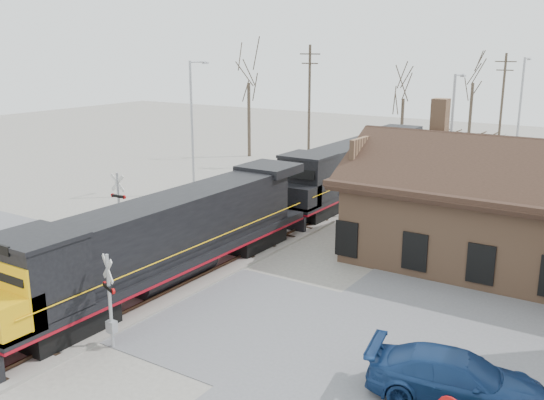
{
  "coord_description": "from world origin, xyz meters",
  "views": [
    {
      "loc": [
        17.95,
        -17.94,
        10.55
      ],
      "look_at": [
        0.42,
        9.0,
        2.36
      ],
      "focal_mm": 40.0,
      "sensor_mm": 36.0,
      "label": 1
    }
  ],
  "objects_px": {
    "depot": "(504,218)",
    "locomotive_trailing": "(353,169)",
    "locomotive_lead": "(162,241)",
    "parked_car": "(458,379)"
  },
  "relations": [
    {
      "from": "depot",
      "to": "locomotive_trailing",
      "type": "distance_m",
      "value": 14.43
    },
    {
      "from": "depot",
      "to": "locomotive_lead",
      "type": "xyz_separation_m",
      "value": [
        -11.99,
        -11.26,
        -0.19
      ]
    },
    {
      "from": "depot",
      "to": "parked_car",
      "type": "bearing_deg",
      "value": -82.48
    },
    {
      "from": "locomotive_trailing",
      "to": "depot",
      "type": "bearing_deg",
      "value": -33.81
    },
    {
      "from": "locomotive_lead",
      "to": "parked_car",
      "type": "height_order",
      "value": "locomotive_lead"
    },
    {
      "from": "depot",
      "to": "locomotive_trailing",
      "type": "relative_size",
      "value": 0.8
    },
    {
      "from": "locomotive_trailing",
      "to": "locomotive_lead",
      "type": "bearing_deg",
      "value": -90.0
    },
    {
      "from": "depot",
      "to": "locomotive_trailing",
      "type": "height_order",
      "value": "depot"
    },
    {
      "from": "depot",
      "to": "locomotive_trailing",
      "type": "bearing_deg",
      "value": 146.19
    },
    {
      "from": "locomotive_lead",
      "to": "parked_car",
      "type": "distance_m",
      "value": 13.93
    }
  ]
}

